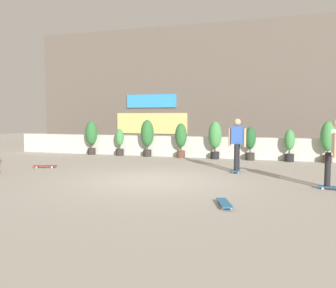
{
  "coord_description": "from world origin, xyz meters",
  "views": [
    {
      "loc": [
        3.34,
        -9.07,
        1.74
      ],
      "look_at": [
        0.0,
        1.5,
        0.9
      ],
      "focal_mm": 37.97,
      "sensor_mm": 36.0,
      "label": 1
    }
  ],
  "objects": [
    {
      "name": "skateboard_aside",
      "position": [
        -4.36,
        1.22,
        0.06
      ],
      "size": [
        0.82,
        0.46,
        0.08
      ],
      "color": "maroon",
      "rests_on": "ground"
    },
    {
      "name": "potted_plant_2",
      "position": [
        -2.24,
        5.55,
        0.95
      ],
      "size": [
        0.57,
        0.57,
        1.62
      ],
      "color": "#2D2823",
      "rests_on": "ground"
    },
    {
      "name": "potted_plant_0",
      "position": [
        -5.01,
        5.55,
        0.92
      ],
      "size": [
        0.54,
        0.54,
        1.56
      ],
      "color": "#2D2823",
      "rests_on": "ground"
    },
    {
      "name": "planter_wall",
      "position": [
        0.0,
        6.0,
        0.45
      ],
      "size": [
        18.0,
        0.4,
        0.9
      ],
      "primitive_type": "cube",
      "color": "beige",
      "rests_on": "ground"
    },
    {
      "name": "potted_plant_3",
      "position": [
        -0.7,
        5.55,
        0.86
      ],
      "size": [
        0.5,
        0.5,
        1.48
      ],
      "color": "brown",
      "rests_on": "ground"
    },
    {
      "name": "potted_plant_7",
      "position": [
        5.08,
        5.55,
        0.93
      ],
      "size": [
        0.55,
        0.55,
        1.58
      ],
      "color": "brown",
      "rests_on": "ground"
    },
    {
      "name": "potted_plant_1",
      "position": [
        -3.58,
        5.55,
        0.64
      ],
      "size": [
        0.37,
        0.37,
        1.21
      ],
      "color": "#2D2823",
      "rests_on": "ground"
    },
    {
      "name": "potted_plant_6",
      "position": [
        3.71,
        5.55,
        0.69
      ],
      "size": [
        0.4,
        0.4,
        1.26
      ],
      "color": "black",
      "rests_on": "ground"
    },
    {
      "name": "skateboard_near_camera",
      "position": [
        2.33,
        -2.21,
        0.06
      ],
      "size": [
        0.45,
        0.82,
        0.08
      ],
      "color": "#266699",
      "rests_on": "ground"
    },
    {
      "name": "potted_plant_5",
      "position": [
        2.21,
        5.55,
        0.75
      ],
      "size": [
        0.43,
        0.43,
        1.34
      ],
      "color": "#2D2823",
      "rests_on": "ground"
    },
    {
      "name": "potted_plant_4",
      "position": [
        0.78,
        5.55,
        0.92
      ],
      "size": [
        0.55,
        0.55,
        1.57
      ],
      "color": "black",
      "rests_on": "ground"
    },
    {
      "name": "building_backdrop",
      "position": [
        -0.01,
        10.0,
        3.25
      ],
      "size": [
        20.0,
        2.08,
        6.5
      ],
      "color": "#60564C",
      "rests_on": "ground"
    },
    {
      "name": "skater_mid_plaza",
      "position": [
        2.05,
        2.25,
        0.94
      ],
      "size": [
        0.56,
        0.8,
        1.7
      ],
      "color": "#266699",
      "rests_on": "ground"
    },
    {
      "name": "skater_by_wall_right",
      "position": [
        4.63,
        0.12,
        0.94
      ],
      "size": [
        0.82,
        0.54,
        1.7
      ],
      "color": "#266699",
      "rests_on": "ground"
    },
    {
      "name": "ground_plane",
      "position": [
        0.0,
        0.0,
        0.0
      ],
      "size": [
        48.0,
        48.0,
        0.0
      ],
      "primitive_type": "plane",
      "color": "#A8A093"
    }
  ]
}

